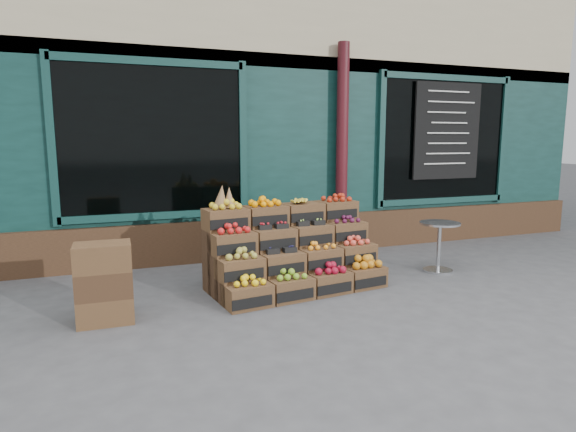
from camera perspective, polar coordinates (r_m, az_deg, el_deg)
name	(u,v)px	position (r m, az deg, el deg)	size (l,w,h in m)	color
ground	(327,300)	(5.44, 4.65, -9.85)	(60.00, 60.00, 0.00)	#464649
shop_facade	(220,108)	(10.03, -8.04, 12.59)	(12.00, 6.24, 4.80)	#0E322E
crate_display	(292,255)	(5.79, 0.47, -4.66)	(2.11, 1.22, 1.26)	#523720
spare_crates	(104,283)	(5.00, -20.95, -7.45)	(0.53, 0.37, 0.78)	#523720
bistro_table	(439,241)	(6.75, 17.47, -2.83)	(0.53, 0.53, 0.67)	#ACAFB3
shopkeeper	(126,198)	(7.69, -18.61, 2.03)	(0.64, 0.42, 1.77)	#14471F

